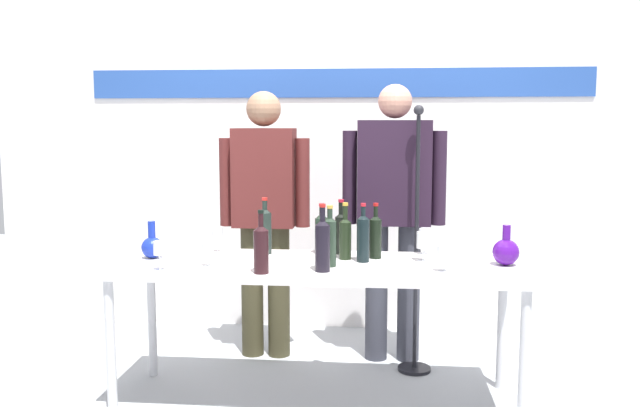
% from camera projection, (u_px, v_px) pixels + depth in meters
% --- Properties ---
extents(ground_plane, '(10.00, 10.00, 0.00)m').
position_uv_depth(ground_plane, '(317.00, 402.00, 3.53)').
color(ground_plane, '#9FA3A7').
extents(back_wall, '(5.07, 0.11, 3.00)m').
position_uv_depth(back_wall, '(336.00, 122.00, 4.72)').
color(back_wall, white).
rests_on(back_wall, ground).
extents(display_table, '(2.14, 0.69, 0.76)m').
position_uv_depth(display_table, '(317.00, 274.00, 3.44)').
color(display_table, silver).
rests_on(display_table, ground).
extents(decanter_blue_left, '(0.12, 0.12, 0.20)m').
position_uv_depth(decanter_blue_left, '(152.00, 246.00, 3.55)').
color(decanter_blue_left, '#182DA1').
rests_on(decanter_blue_left, display_table).
extents(decanter_blue_right, '(0.14, 0.14, 0.21)m').
position_uv_depth(decanter_blue_right, '(506.00, 251.00, 3.37)').
color(decanter_blue_right, '#491284').
rests_on(decanter_blue_right, display_table).
extents(presenter_left, '(0.57, 0.22, 1.69)m').
position_uv_depth(presenter_left, '(265.00, 208.00, 4.15)').
color(presenter_left, '#393521').
rests_on(presenter_left, ground).
extents(presenter_right, '(0.64, 0.22, 1.73)m').
position_uv_depth(presenter_right, '(394.00, 203.00, 4.07)').
color(presenter_right, '#353741').
rests_on(presenter_right, ground).
extents(wine_bottle_0, '(0.07, 0.07, 0.31)m').
position_uv_depth(wine_bottle_0, '(261.00, 247.00, 3.18)').
color(wine_bottle_0, black).
rests_on(wine_bottle_0, display_table).
extents(wine_bottle_1, '(0.07, 0.07, 0.34)m').
position_uv_depth(wine_bottle_1, '(323.00, 243.00, 3.22)').
color(wine_bottle_1, black).
rests_on(wine_bottle_1, display_table).
extents(wine_bottle_2, '(0.07, 0.07, 0.31)m').
position_uv_depth(wine_bottle_2, '(345.00, 236.00, 3.52)').
color(wine_bottle_2, black).
rests_on(wine_bottle_2, display_table).
extents(wine_bottle_3, '(0.07, 0.07, 0.31)m').
position_uv_depth(wine_bottle_3, '(363.00, 237.00, 3.45)').
color(wine_bottle_3, black).
rests_on(wine_bottle_3, display_table).
extents(wine_bottle_4, '(0.07, 0.07, 0.30)m').
position_uv_depth(wine_bottle_4, '(375.00, 235.00, 3.54)').
color(wine_bottle_4, black).
rests_on(wine_bottle_4, display_table).
extents(wine_bottle_5, '(0.07, 0.07, 0.28)m').
position_uv_depth(wine_bottle_5, '(322.00, 232.00, 3.66)').
color(wine_bottle_5, '#1C2C21').
rests_on(wine_bottle_5, display_table).
extents(wine_bottle_6, '(0.07, 0.07, 0.31)m').
position_uv_depth(wine_bottle_6, '(330.00, 240.00, 3.34)').
color(wine_bottle_6, '#223224').
rests_on(wine_bottle_6, display_table).
extents(wine_bottle_7, '(0.07, 0.07, 0.31)m').
position_uv_depth(wine_bottle_7, '(341.00, 231.00, 3.67)').
color(wine_bottle_7, black).
rests_on(wine_bottle_7, display_table).
extents(wine_bottle_8, '(0.07, 0.07, 0.32)m').
position_uv_depth(wine_bottle_8, '(265.00, 229.00, 3.67)').
color(wine_bottle_8, black).
rests_on(wine_bottle_8, display_table).
extents(wine_glass_left_0, '(0.06, 0.06, 0.15)m').
position_uv_depth(wine_glass_left_0, '(208.00, 247.00, 3.34)').
color(wine_glass_left_0, white).
rests_on(wine_glass_left_0, display_table).
extents(wine_glass_left_1, '(0.06, 0.06, 0.15)m').
position_uv_depth(wine_glass_left_1, '(160.00, 249.00, 3.24)').
color(wine_glass_left_1, white).
rests_on(wine_glass_left_1, display_table).
extents(wine_glass_left_2, '(0.06, 0.06, 0.15)m').
position_uv_depth(wine_glass_left_2, '(218.00, 234.00, 3.71)').
color(wine_glass_left_2, white).
rests_on(wine_glass_left_2, display_table).
extents(wine_glass_right_0, '(0.07, 0.07, 0.14)m').
position_uv_depth(wine_glass_right_0, '(425.00, 235.00, 3.65)').
color(wine_glass_right_0, white).
rests_on(wine_glass_right_0, display_table).
extents(wine_glass_right_1, '(0.07, 0.07, 0.16)m').
position_uv_depth(wine_glass_right_1, '(423.00, 241.00, 3.47)').
color(wine_glass_right_1, white).
rests_on(wine_glass_right_1, display_table).
extents(wine_glass_right_2, '(0.07, 0.07, 0.13)m').
position_uv_depth(wine_glass_right_2, '(444.00, 253.00, 3.22)').
color(wine_glass_right_2, white).
rests_on(wine_glass_right_2, display_table).
extents(microphone_stand, '(0.20, 0.20, 1.60)m').
position_uv_depth(microphone_stand, '(416.00, 283.00, 3.93)').
color(microphone_stand, black).
rests_on(microphone_stand, ground).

